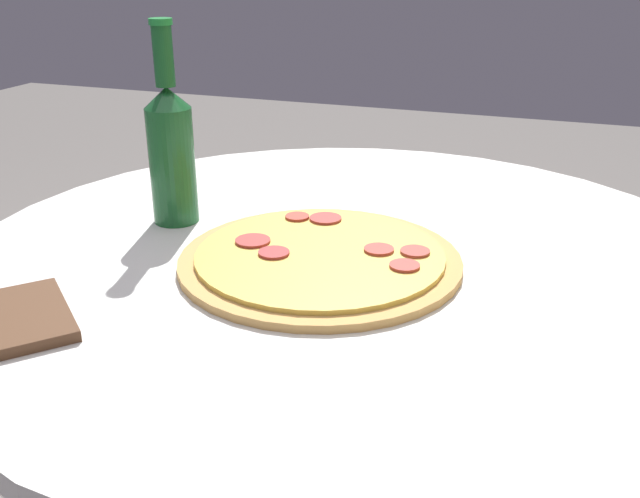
% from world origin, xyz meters
% --- Properties ---
extents(table, '(0.99, 0.99, 0.68)m').
position_xyz_m(table, '(0.00, 0.00, 0.51)').
color(table, silver).
rests_on(table, ground_plane).
extents(pizza, '(0.34, 0.34, 0.02)m').
position_xyz_m(pizza, '(0.05, -0.02, 0.69)').
color(pizza, tan).
rests_on(pizza, table).
extents(beer_bottle, '(0.06, 0.06, 0.27)m').
position_xyz_m(beer_bottle, '(-0.02, -0.26, 0.78)').
color(beer_bottle, '#195628').
rests_on(beer_bottle, table).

